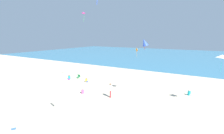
# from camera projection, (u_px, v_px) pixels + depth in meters

# --- Properties ---
(ground_plane) EXTENTS (120.00, 120.00, 0.00)m
(ground_plane) POSITION_uv_depth(u_px,v_px,m) (117.00, 93.00, 20.18)
(ground_plane) COLOR beige
(ocean_water) EXTENTS (120.00, 60.00, 0.05)m
(ocean_water) POSITION_uv_depth(u_px,v_px,m) (177.00, 56.00, 58.04)
(ocean_water) COLOR teal
(ocean_water) RESTS_ON ground_plane
(dune_mound) EXTENTS (9.07, 6.35, 1.31)m
(dune_mound) POSITION_uv_depth(u_px,v_px,m) (16.00, 84.00, 24.33)
(dune_mound) COLOR beige
(dune_mound) RESTS_ON ground_plane
(beach_chair_near_camera) EXTENTS (0.56, 0.59, 0.60)m
(beach_chair_near_camera) POSITION_uv_depth(u_px,v_px,m) (78.00, 76.00, 27.51)
(beach_chair_near_camera) COLOR #2D9956
(beach_chair_near_camera) RESTS_ON ground_plane
(cooler_box) EXTENTS (0.56, 0.49, 0.23)m
(cooler_box) POSITION_uv_depth(u_px,v_px,m) (14.00, 127.00, 12.46)
(cooler_box) COLOR #2D56B7
(cooler_box) RESTS_ON ground_plane
(person_0) EXTENTS (0.45, 0.45, 1.71)m
(person_0) POSITION_uv_depth(u_px,v_px,m) (110.00, 89.00, 18.67)
(person_0) COLOR red
(person_0) RESTS_ON ground_plane
(person_1) EXTENTS (0.55, 0.57, 0.65)m
(person_1) POSITION_uv_depth(u_px,v_px,m) (83.00, 91.00, 20.12)
(person_1) COLOR #D8599E
(person_1) RESTS_ON ground_plane
(person_2) EXTENTS (0.63, 0.46, 0.72)m
(person_2) POSITION_uv_depth(u_px,v_px,m) (189.00, 93.00, 19.45)
(person_2) COLOR #19ADB2
(person_2) RESTS_ON ground_plane
(person_4) EXTENTS (0.60, 0.68, 0.76)m
(person_4) POSITION_uv_depth(u_px,v_px,m) (69.00, 78.00, 26.63)
(person_4) COLOR #19ADB2
(person_4) RESTS_ON ground_plane
(person_5) EXTENTS (0.59, 0.44, 0.66)m
(person_5) POSITION_uv_depth(u_px,v_px,m) (86.00, 80.00, 25.14)
(person_5) COLOR yellow
(person_5) RESTS_ON ground_plane
(kite_white) EXTENTS (0.88, 0.71, 1.66)m
(kite_white) POSITION_uv_depth(u_px,v_px,m) (222.00, 56.00, 14.94)
(kite_white) COLOR white
(kite_blue) EXTENTS (1.00, 0.84, 1.22)m
(kite_blue) POSITION_uv_depth(u_px,v_px,m) (145.00, 43.00, 17.88)
(kite_blue) COLOR blue
(kite_orange) EXTENTS (0.65, 0.48, 1.83)m
(kite_orange) POSITION_uv_depth(u_px,v_px,m) (137.00, 50.00, 30.98)
(kite_orange) COLOR orange
(kite_magenta) EXTENTS (0.50, 0.39, 1.40)m
(kite_magenta) POSITION_uv_depth(u_px,v_px,m) (84.00, 13.00, 22.79)
(kite_magenta) COLOR #DB3DA8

